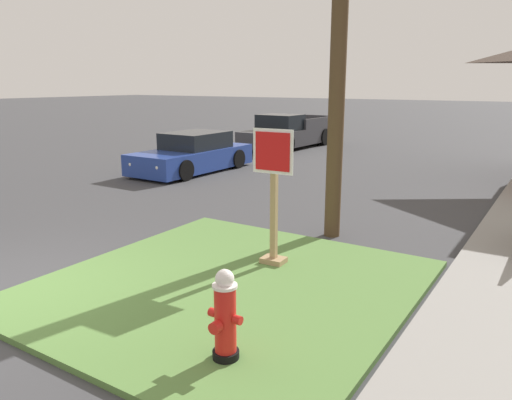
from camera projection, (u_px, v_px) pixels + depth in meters
ground_plane at (5, 294)px, 6.72m from camera, size 160.00×160.00×0.00m
grass_corner_patch at (227, 285)px, 6.90m from camera, size 4.81×5.06×0.08m
fire_hydrant at (225, 317)px, 4.91m from camera, size 0.38×0.34×0.95m
stop_sign at (274, 202)px, 7.43m from camera, size 0.66×0.29×2.07m
manhole_cover at (204, 234)px, 9.35m from camera, size 0.70×0.70×0.02m
parked_sedan_blue at (193, 155)px, 15.91m from camera, size 1.95×4.36×1.25m
pickup_truck_charcoal at (288, 134)px, 21.65m from camera, size 2.23×5.41×1.48m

